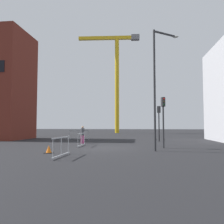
% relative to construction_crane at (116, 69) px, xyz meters
% --- Properties ---
extents(ground, '(160.00, 160.00, 0.00)m').
position_rel_construction_crane_xyz_m(ground, '(2.32, -31.74, -14.05)').
color(ground, black).
extents(construction_crane, '(13.61, 1.92, 21.74)m').
position_rel_construction_crane_xyz_m(construction_crane, '(0.00, 0.00, 0.00)').
color(construction_crane, gold).
rests_on(construction_crane, ground).
extents(streetlamp_tall, '(1.89, 1.30, 8.22)m').
position_rel_construction_crane_xyz_m(streetlamp_tall, '(6.24, -33.16, -9.20)').
color(streetlamp_tall, '#2D2D30').
rests_on(streetlamp_tall, ground).
extents(traffic_light_crosswalk, '(0.37, 0.37, 3.73)m').
position_rel_construction_crane_xyz_m(traffic_light_crosswalk, '(7.05, -24.39, -11.53)').
color(traffic_light_crosswalk, black).
rests_on(traffic_light_crosswalk, ground).
extents(traffic_light_verge, '(0.32, 0.39, 3.82)m').
position_rel_construction_crane_xyz_m(traffic_light_verge, '(6.78, -31.34, -11.47)').
color(traffic_light_verge, '#2D2D30').
rests_on(traffic_light_verge, ground).
extents(pedestrian_walking, '(0.34, 0.34, 1.65)m').
position_rel_construction_crane_xyz_m(pedestrian_walking, '(-0.27, -28.03, -13.09)').
color(pedestrian_walking, '#D14C8C').
rests_on(pedestrian_walking, ground).
extents(safety_barrier_front, '(0.10, 2.37, 1.08)m').
position_rel_construction_crane_xyz_m(safety_barrier_front, '(0.32, -30.70, -13.48)').
color(safety_barrier_front, '#9EA0A5').
rests_on(safety_barrier_front, ground).
extents(safety_barrier_rear, '(0.12, 2.48, 1.08)m').
position_rel_construction_crane_xyz_m(safety_barrier_rear, '(0.79, -36.69, -13.48)').
color(safety_barrier_rear, '#B2B5BA').
rests_on(safety_barrier_rear, ground).
extents(safety_barrier_left_run, '(2.51, 0.11, 1.08)m').
position_rel_construction_crane_xyz_m(safety_barrier_left_run, '(-2.21, -22.13, -13.48)').
color(safety_barrier_left_run, gray).
rests_on(safety_barrier_left_run, ground).
extents(safety_barrier_right_run, '(0.36, 2.34, 1.08)m').
position_rel_construction_crane_xyz_m(safety_barrier_right_run, '(6.81, -21.95, -13.48)').
color(safety_barrier_right_run, gray).
rests_on(safety_barrier_right_run, ground).
extents(traffic_cone_by_barrier, '(0.47, 0.47, 0.48)m').
position_rel_construction_crane_xyz_m(traffic_cone_by_barrier, '(-0.56, -35.15, -13.83)').
color(traffic_cone_by_barrier, black).
rests_on(traffic_cone_by_barrier, ground).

